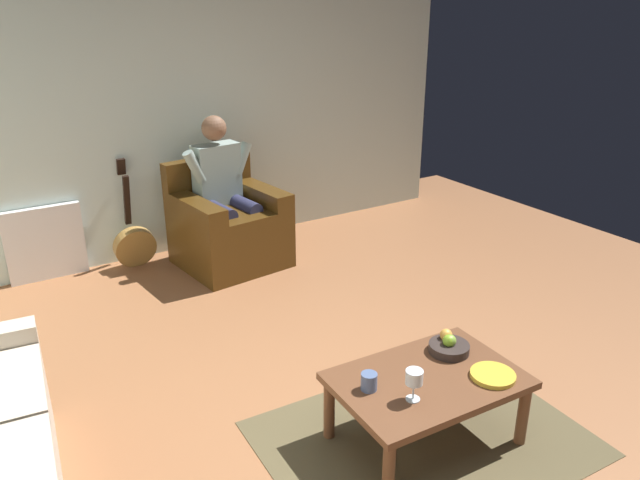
# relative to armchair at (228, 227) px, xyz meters

# --- Properties ---
(ground_plane) EXTENTS (7.43, 7.43, 0.00)m
(ground_plane) POSITION_rel_armchair_xyz_m (0.21, 2.54, -0.33)
(ground_plane) COLOR #965F3B
(wall_back) EXTENTS (5.74, 0.06, 2.78)m
(wall_back) POSITION_rel_armchair_xyz_m (0.21, -0.58, 1.06)
(wall_back) COLOR silver
(wall_back) RESTS_ON ground
(rug) EXTENTS (1.71, 1.32, 0.01)m
(rug) POSITION_rel_armchair_xyz_m (0.11, 2.71, -0.33)
(rug) COLOR brown
(rug) RESTS_ON ground
(armchair) EXTENTS (0.91, 0.89, 0.90)m
(armchair) POSITION_rel_armchair_xyz_m (0.00, 0.00, 0.00)
(armchair) COLOR #4C3010
(armchair) RESTS_ON ground
(person_seated) EXTENTS (0.66, 0.61, 1.28)m
(person_seated) POSITION_rel_armchair_xyz_m (0.00, -0.02, 0.36)
(person_seated) COLOR #8FA49B
(person_seated) RESTS_ON ground
(coffee_table) EXTENTS (0.98, 0.68, 0.39)m
(coffee_table) POSITION_rel_armchair_xyz_m (0.11, 2.71, 0.01)
(coffee_table) COLOR brown
(coffee_table) RESTS_ON ground
(guitar) EXTENTS (0.36, 0.26, 0.94)m
(guitar) POSITION_rel_armchair_xyz_m (0.72, -0.38, -0.12)
(guitar) COLOR #AA7D3C
(guitar) RESTS_ON ground
(radiator) EXTENTS (0.62, 0.06, 0.62)m
(radiator) POSITION_rel_armchair_xyz_m (1.41, -0.51, -0.02)
(radiator) COLOR white
(radiator) RESTS_ON ground
(wine_glass_near) EXTENTS (0.09, 0.09, 0.16)m
(wine_glass_near) POSITION_rel_armchair_xyz_m (0.29, 2.82, 0.18)
(wine_glass_near) COLOR silver
(wine_glass_near) RESTS_ON coffee_table
(fruit_bowl) EXTENTS (0.22, 0.22, 0.11)m
(fruit_bowl) POSITION_rel_armchair_xyz_m (-0.15, 2.59, 0.10)
(fruit_bowl) COLOR #302623
(fruit_bowl) RESTS_ON coffee_table
(decorative_dish) EXTENTS (0.23, 0.23, 0.02)m
(decorative_dish) POSITION_rel_armchair_xyz_m (-0.17, 2.89, 0.07)
(decorative_dish) COLOR gold
(decorative_dish) RESTS_ON coffee_table
(candle_jar) EXTENTS (0.08, 0.08, 0.09)m
(candle_jar) POSITION_rel_armchair_xyz_m (0.42, 2.64, 0.11)
(candle_jar) COLOR slate
(candle_jar) RESTS_ON coffee_table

